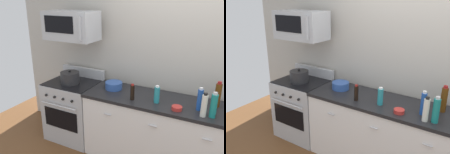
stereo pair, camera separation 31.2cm
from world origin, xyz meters
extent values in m
cube|color=#B7B2A8|center=(0.00, 0.41, 1.35)|extent=(5.67, 0.10, 2.70)
cube|color=white|center=(0.00, 0.00, 0.44)|extent=(2.55, 0.62, 0.88)
cube|color=black|center=(0.00, 0.00, 0.90)|extent=(2.58, 0.65, 0.04)
cylinder|color=silver|center=(-0.89, -0.32, 0.72)|extent=(0.10, 0.02, 0.02)
cylinder|color=silver|center=(-0.30, -0.32, 0.72)|extent=(0.10, 0.02, 0.02)
cylinder|color=silver|center=(0.30, -0.32, 0.72)|extent=(0.10, 0.02, 0.02)
cube|color=#B7BABF|center=(-1.67, 0.00, 0.46)|extent=(0.76, 0.64, 0.91)
cube|color=black|center=(-1.67, -0.32, 0.45)|extent=(0.58, 0.01, 0.30)
cylinder|color=#B7BABF|center=(-1.67, -0.35, 0.68)|extent=(0.61, 0.02, 0.02)
cube|color=#B7BABF|center=(-1.67, 0.29, 0.99)|extent=(0.76, 0.06, 0.16)
cube|color=black|center=(-1.67, 0.00, 0.92)|extent=(0.73, 0.61, 0.01)
cylinder|color=black|center=(-1.89, -0.33, 0.79)|extent=(0.04, 0.02, 0.04)
cylinder|color=black|center=(-1.74, -0.33, 0.79)|extent=(0.04, 0.02, 0.04)
cylinder|color=black|center=(-1.59, -0.33, 0.79)|extent=(0.04, 0.02, 0.04)
cylinder|color=black|center=(-1.44, -0.33, 0.79)|extent=(0.04, 0.02, 0.04)
cube|color=#B7BABF|center=(-1.67, 0.05, 1.75)|extent=(0.74, 0.40, 0.40)
cube|color=black|center=(-1.73, -0.15, 1.78)|extent=(0.48, 0.01, 0.22)
cube|color=#B7BABF|center=(-1.37, -0.17, 1.75)|extent=(0.02, 0.04, 0.30)
cylinder|color=#1E4CA5|center=(0.15, -0.07, 1.04)|extent=(0.06, 0.06, 0.25)
cylinder|color=silver|center=(0.15, -0.07, 1.18)|extent=(0.04, 0.04, 0.02)
cylinder|color=#197F7A|center=(0.30, -0.18, 1.05)|extent=(0.07, 0.07, 0.26)
cylinder|color=beige|center=(0.30, -0.18, 1.19)|extent=(0.04, 0.04, 0.03)
cylinder|color=#59330F|center=(0.32, 0.12, 1.06)|extent=(0.07, 0.07, 0.28)
cylinder|color=maroon|center=(0.32, 0.12, 1.21)|extent=(0.05, 0.05, 0.03)
cylinder|color=teal|center=(-0.33, -0.10, 1.02)|extent=(0.07, 0.07, 0.20)
cylinder|color=white|center=(-0.33, -0.10, 1.13)|extent=(0.04, 0.04, 0.02)
cylinder|color=black|center=(-0.63, -0.16, 1.01)|extent=(0.05, 0.05, 0.19)
cylinder|color=maroon|center=(-0.63, -0.16, 1.12)|extent=(0.03, 0.03, 0.02)
cylinder|color=silver|center=(0.21, -0.20, 1.04)|extent=(0.06, 0.06, 0.25)
cylinder|color=black|center=(0.21, -0.20, 1.18)|extent=(0.04, 0.04, 0.02)
cylinder|color=#2D519E|center=(-1.00, 0.05, 0.97)|extent=(0.24, 0.24, 0.10)
torus|color=#2D519E|center=(-1.00, 0.05, 1.01)|extent=(0.24, 0.24, 0.01)
cylinder|color=#2D519E|center=(-1.00, 0.05, 0.93)|extent=(0.13, 0.13, 0.01)
cylinder|color=#B72D28|center=(-0.07, -0.18, 0.94)|extent=(0.12, 0.12, 0.04)
torus|color=#B72D28|center=(-0.07, -0.18, 0.96)|extent=(0.12, 0.12, 0.01)
cylinder|color=#B72D28|center=(-0.07, -0.18, 0.92)|extent=(0.07, 0.07, 0.01)
cylinder|color=#262628|center=(-1.67, -0.05, 1.01)|extent=(0.28, 0.28, 0.17)
sphere|color=black|center=(-1.67, -0.05, 1.11)|extent=(0.04, 0.04, 0.04)
camera|label=1|loc=(0.41, -2.67, 2.15)|focal=37.98mm
camera|label=2|loc=(0.67, -2.51, 2.15)|focal=37.98mm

